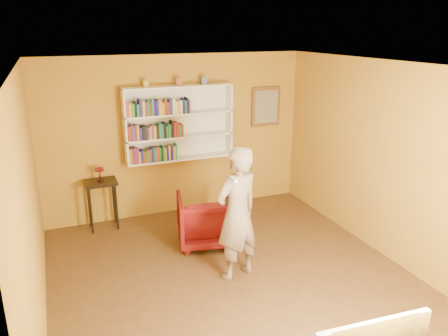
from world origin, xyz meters
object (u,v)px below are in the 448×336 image
Objects in this scene: ruby_lustre at (99,171)px; person at (237,214)px; armchair at (206,219)px; bookshelf at (178,123)px; console_table at (101,189)px.

person reaches higher than ruby_lustre.
armchair is 0.47× the size of person.
bookshelf reaches higher than armchair.
armchair is at bearing -39.22° from console_table.
person reaches higher than armchair.
bookshelf is at bearing 6.80° from console_table.
person reaches higher than console_table.
ruby_lustre is 0.27× the size of armchair.
armchair is 1.14m from person.
person is (1.41, -2.13, 0.21)m from console_table.
armchair is at bearing -104.68° from person.
ruby_lustre is at bearing -26.49° from armchair.
ruby_lustre is at bearing -74.24° from person.
bookshelf is 2.40m from person.
console_table is at bearing -74.24° from person.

